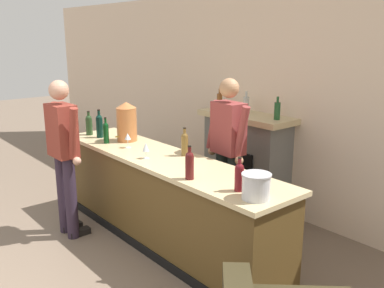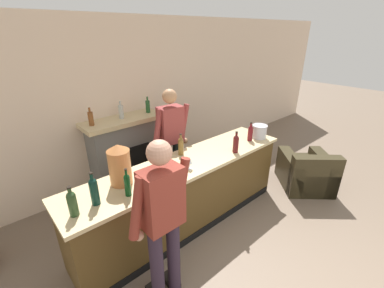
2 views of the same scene
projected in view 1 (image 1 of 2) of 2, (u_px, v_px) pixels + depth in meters
The scene contains 16 objects.
wall_back_panel at pixel (279, 104), 5.26m from camera, with size 12.00×0.07×2.75m.
bar_counter at pixel (164, 201), 4.56m from camera, with size 3.17×0.70×0.97m.
fireplace_stone at pixel (246, 161), 5.49m from camera, with size 1.28×0.52×1.52m.
potted_plant_corner at pixel (127, 160), 6.91m from camera, with size 0.41×0.43×0.69m.
person_customer at pixel (64, 152), 4.63m from camera, with size 0.66×0.30×1.75m.
person_bartender at pixel (228, 151), 4.64m from camera, with size 0.66×0.33×1.77m.
copper_dispenser at pixel (127, 121), 5.05m from camera, with size 0.24×0.28×0.47m.
ice_bucket_steel at pixel (256, 186), 3.29m from camera, with size 0.23×0.23×0.20m.
wine_bottle_chardonnay_pale at pixel (239, 176), 3.45m from camera, with size 0.07×0.07×0.29m.
wine_bottle_riesling_slim at pixel (190, 164), 3.73m from camera, with size 0.08×0.08×0.30m.
wine_bottle_port_short at pixel (89, 124), 5.38m from camera, with size 0.08×0.08×0.30m.
wine_bottle_merlot_tall at pixel (99, 125), 5.24m from camera, with size 0.08×0.08×0.35m.
wine_bottle_rose_blush at pixel (106, 132), 4.97m from camera, with size 0.06×0.06×0.31m.
wine_bottle_burgundy_dark at pixel (185, 143), 4.46m from camera, with size 0.07×0.07×0.30m.
wine_glass_front_right at pixel (146, 148), 4.36m from camera, with size 0.07×0.07×0.17m.
wine_glass_front_left at pixel (128, 137), 4.77m from camera, with size 0.07×0.07×0.17m.
Camera 1 is at (3.30, -0.32, 2.21)m, focal length 40.00 mm.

